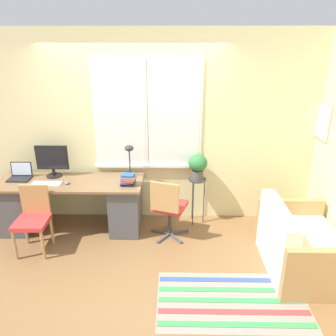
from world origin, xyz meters
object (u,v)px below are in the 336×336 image
Objects in this scene: desk_lamp at (129,153)px; plant_stand at (197,185)px; desk_chair_wooden at (33,217)px; office_chair_swivel at (168,207)px; book_stack at (128,180)px; potted_plant at (198,165)px; monitor at (52,161)px; couch_loveseat at (300,247)px; mouse at (67,183)px; keyboard at (46,184)px; laptop at (20,175)px.

plant_stand is at bearing 0.64° from desk_lamp.
desk_chair_wooden is 1.72m from office_chair_swivel.
potted_plant reaches higher than book_stack.
monitor is 0.85m from desk_chair_wooden.
desk_chair_wooden is 2.26m from potted_plant.
couch_loveseat is 1.67m from potted_plant.
plant_stand is at bearing -115.69° from office_chair_swivel.
desk_lamp is at bearing -179.36° from potted_plant.
mouse is at bearing -170.18° from plant_stand.
book_stack is 0.27× the size of desk_chair_wooden.
desk_chair_wooden is 1.20× the size of plant_stand.
keyboard is 0.49m from desk_chair_wooden.
couch_loveseat is (1.55, -0.61, -0.20)m from office_chair_swivel.
monitor is at bearing 72.46° from couch_loveseat.
desk_lamp is at bearing -179.36° from plant_stand.
potted_plant is at bearing 18.82° from book_stack.
book_stack is at bearing -1.12° from mouse.
laptop is at bearing 120.76° from desk_chair_wooden.
potted_plant is (0.95, 0.01, -0.17)m from desk_lamp.
couch_loveseat is (2.08, -0.71, -0.54)m from book_stack.
book_stack is 0.33× the size of plant_stand.
laptop is 2.48m from plant_stand.
office_chair_swivel is at bearing -8.08° from laptop.
keyboard is at bearing 14.49° from office_chair_swivel.
mouse is 0.21× the size of potted_plant.
keyboard is 1.18m from desk_lamp.
desk_lamp is 0.52× the size of office_chair_swivel.
desk_chair_wooden is 0.96× the size of office_chair_swivel.
desk_chair_wooden is at bearing -130.91° from mouse.
couch_loveseat is at bearing -14.05° from laptop.
keyboard is 2.06m from potted_plant.
couch_loveseat is 3.26× the size of potted_plant.
monitor reaches higher than laptop.
office_chair_swivel is at bearing -133.86° from plant_stand.
potted_plant reaches higher than desk_chair_wooden.
potted_plant is at bearing -45.00° from plant_stand.
office_chair_swivel is (2.06, -0.29, -0.31)m from laptop.
mouse is (0.27, -0.28, -0.21)m from monitor.
office_chair_swivel reaches higher than plant_stand.
office_chair_swivel is (1.35, -0.12, -0.28)m from mouse.
monitor is 3.40m from couch_loveseat.
couch_loveseat is (2.90, -0.73, -0.48)m from mouse.
mouse is (0.71, -0.18, -0.03)m from laptop.
plant_stand is (0.94, 0.32, -0.21)m from book_stack.
potted_plant reaches higher than couch_loveseat.
desk_chair_wooden is at bearing -96.35° from monitor.
plant_stand is (1.76, 0.30, -0.15)m from mouse.
desk_lamp is at bearing 92.00° from book_stack.
keyboard is 0.47× the size of desk_chair_wooden.
laptop is at bearing 10.08° from office_chair_swivel.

